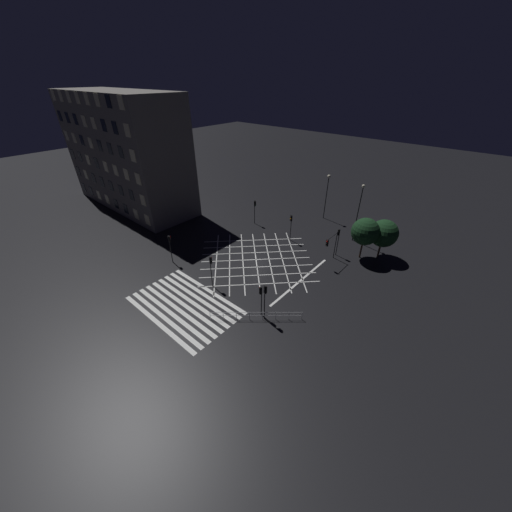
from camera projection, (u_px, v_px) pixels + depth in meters
The scene contains 16 objects.
ground_plane at pixel (256, 260), 41.12m from camera, with size 200.00×200.00×0.00m, color black.
road_markings at pixel (217, 287), 35.87m from camera, with size 19.24×26.18×0.01m.
office_building at pixel (126, 153), 53.31m from camera, with size 28.53×10.06×20.35m.
traffic_light_median_north at pixel (291, 223), 44.23m from camera, with size 0.36×0.39×4.37m.
traffic_light_ne_main at pixel (338, 237), 40.64m from camera, with size 0.39×0.36×4.22m.
traffic_light_se_main at pixel (261, 295), 30.23m from camera, with size 0.39×0.36×3.93m.
traffic_light_se_cross at pixel (265, 296), 29.55m from camera, with size 0.36×0.39×4.51m.
traffic_light_sw_cross at pixel (170, 244), 39.00m from camera, with size 0.36×0.39×4.20m.
traffic_light_nw_main at pixel (255, 207), 49.39m from camera, with size 0.39×0.36×4.31m.
traffic_light_median_south at pixel (211, 265), 34.37m from camera, with size 0.36×0.39×4.36m.
traffic_light_ne_cross at pixel (331, 243), 38.85m from camera, with size 0.36×3.09×4.28m.
street_lamp_east at pixel (328, 186), 49.73m from camera, with size 0.58×0.58×8.09m.
street_lamp_west at pixel (360, 205), 42.61m from camera, with size 0.47×0.47×9.19m.
street_tree_near at pixel (365, 232), 39.39m from camera, with size 3.83×3.83×6.13m.
street_tree_far at pixel (384, 233), 39.96m from camera, with size 3.92×3.92×5.70m.
pedestrian_railing at pixel (256, 315), 30.75m from camera, with size 7.59×6.54×1.05m.
Camera 1 is at (22.41, -26.04, 22.61)m, focal length 20.00 mm.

